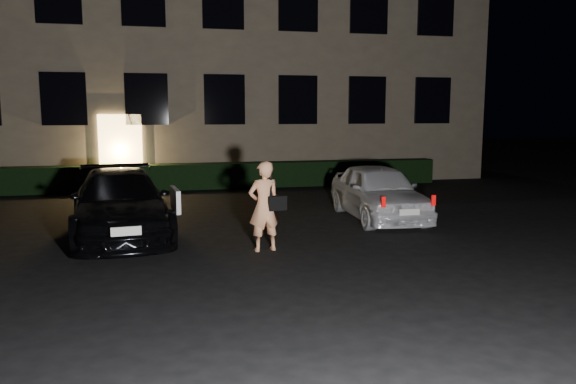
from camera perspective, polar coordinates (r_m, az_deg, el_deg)
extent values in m
plane|color=black|center=(9.24, 1.64, -8.19)|extent=(80.00, 80.00, 0.00)
cube|color=#6E5D4E|center=(23.92, -7.73, 16.30)|extent=(20.00, 8.00, 12.00)
cube|color=#FFCB70|center=(19.60, -16.62, 3.91)|extent=(1.40, 0.10, 2.50)
cube|color=black|center=(19.74, -21.82, 8.78)|extent=(1.40, 0.10, 1.70)
cube|color=black|center=(19.52, -14.17, 9.12)|extent=(1.40, 0.10, 1.70)
cube|color=black|center=(19.65, -6.47, 9.31)|extent=(1.40, 0.10, 1.70)
cube|color=black|center=(20.11, 1.01, 9.34)|extent=(1.40, 0.10, 1.70)
cube|color=black|center=(20.89, 8.04, 9.22)|extent=(1.40, 0.10, 1.70)
cube|color=black|center=(21.95, 14.48, 8.99)|extent=(1.40, 0.10, 1.70)
cube|color=black|center=(19.85, -14.51, 18.40)|extent=(1.40, 0.10, 1.70)
cube|color=black|center=(19.97, -6.62, 18.53)|extent=(1.40, 0.10, 1.70)
cube|color=black|center=(20.42, 1.04, 18.35)|extent=(1.40, 0.10, 1.70)
cube|color=black|center=(21.19, 8.23, 17.90)|extent=(1.40, 0.10, 1.70)
cube|color=black|center=(22.24, 14.79, 17.25)|extent=(1.40, 0.10, 1.70)
cube|color=black|center=(19.33, -6.19, 1.69)|extent=(15.00, 0.70, 0.85)
imported|color=black|center=(12.27, -16.70, -1.14)|extent=(2.40, 4.91, 1.38)
cube|color=white|center=(11.47, -11.38, -0.76)|extent=(0.19, 0.99, 0.46)
cube|color=silver|center=(9.87, -16.12, -3.85)|extent=(0.50, 0.09, 0.15)
imported|color=silver|center=(13.80, 9.16, 0.04)|extent=(1.74, 4.00, 1.34)
cube|color=red|center=(11.86, 9.68, -1.00)|extent=(0.08, 0.05, 0.22)
cube|color=red|center=(12.29, 14.57, -0.83)|extent=(0.08, 0.05, 0.22)
cube|color=silver|center=(12.05, 12.23, -2.00)|extent=(0.45, 0.06, 0.13)
imported|color=#FCA572|center=(10.48, -2.43, -1.45)|extent=(0.68, 0.52, 1.70)
cube|color=black|center=(10.44, -1.13, -1.14)|extent=(0.37, 0.22, 0.27)
cube|color=black|center=(10.38, -1.80, 0.95)|extent=(0.05, 0.06, 0.53)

